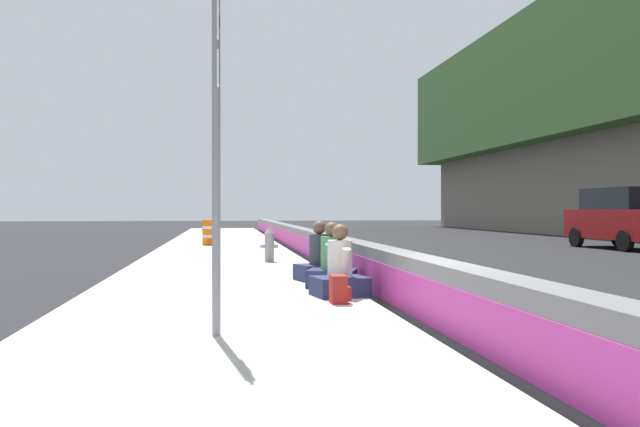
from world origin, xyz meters
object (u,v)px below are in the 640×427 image
(construction_barrel, at_px, (209,232))
(seated_person_foreground, at_px, (340,274))
(backpack, at_px, (339,290))
(seated_person_rear, at_px, (319,262))
(route_sign_post, at_px, (217,140))
(parked_car_fourth, at_px, (622,217))
(seated_person_middle, at_px, (332,267))
(fire_hydrant, at_px, (269,244))

(construction_barrel, bearing_deg, seated_person_foreground, -171.45)
(backpack, bearing_deg, seated_person_rear, -3.02)
(seated_person_foreground, height_order, seated_person_rear, seated_person_rear)
(route_sign_post, distance_m, backpack, 3.35)
(route_sign_post, bearing_deg, parked_car_fourth, -43.08)
(seated_person_foreground, height_order, seated_person_middle, seated_person_middle)
(route_sign_post, distance_m, parked_car_fourth, 21.68)
(seated_person_foreground, xyz_separation_m, construction_barrel, (15.25, 2.29, 0.13))
(fire_hydrant, xyz_separation_m, seated_person_rear, (-4.65, -0.62, -0.10))
(seated_person_middle, relative_size, parked_car_fourth, 0.23)
(route_sign_post, xyz_separation_m, construction_barrel, (18.24, 0.44, -1.59))
(seated_person_middle, bearing_deg, construction_barrel, 9.57)
(construction_barrel, height_order, parked_car_fourth, parked_car_fourth)
(seated_person_middle, bearing_deg, parked_car_fourth, -47.93)
(seated_person_foreground, bearing_deg, seated_person_middle, -3.49)
(seated_person_middle, distance_m, parked_car_fourth, 17.35)
(backpack, bearing_deg, parked_car_fourth, -43.86)
(seated_person_rear, distance_m, backpack, 3.11)
(seated_person_foreground, bearing_deg, route_sign_post, 148.24)
(construction_barrel, bearing_deg, seated_person_rear, -169.90)
(seated_person_rear, bearing_deg, seated_person_foreground, 179.69)
(parked_car_fourth, bearing_deg, seated_person_middle, 132.07)
(construction_barrel, bearing_deg, seated_person_middle, -170.43)
(fire_hydrant, height_order, backpack, fire_hydrant)
(construction_barrel, distance_m, parked_car_fourth, 15.44)
(route_sign_post, bearing_deg, backpack, -37.73)
(fire_hydrant, bearing_deg, seated_person_foreground, -174.99)
(route_sign_post, distance_m, construction_barrel, 18.32)
(construction_barrel, bearing_deg, fire_hydrant, -168.53)
(fire_hydrant, bearing_deg, seated_person_middle, -173.20)
(fire_hydrant, bearing_deg, parked_car_fourth, -66.58)
(seated_person_foreground, xyz_separation_m, seated_person_middle, (1.22, -0.07, 0.00))
(fire_hydrant, relative_size, seated_person_rear, 0.79)
(construction_barrel, bearing_deg, route_sign_post, -178.61)
(seated_person_rear, bearing_deg, fire_hydrant, 7.63)
(parked_car_fourth, bearing_deg, seated_person_foreground, 134.75)
(fire_hydrant, distance_m, seated_person_rear, 4.69)
(seated_person_middle, bearing_deg, route_sign_post, 155.42)
(fire_hydrant, xyz_separation_m, backpack, (-7.76, -0.46, -0.25))
(route_sign_post, height_order, construction_barrel, route_sign_post)
(seated_person_middle, xyz_separation_m, seated_person_rear, (1.09, 0.06, 0.00))
(route_sign_post, relative_size, seated_person_rear, 3.21)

